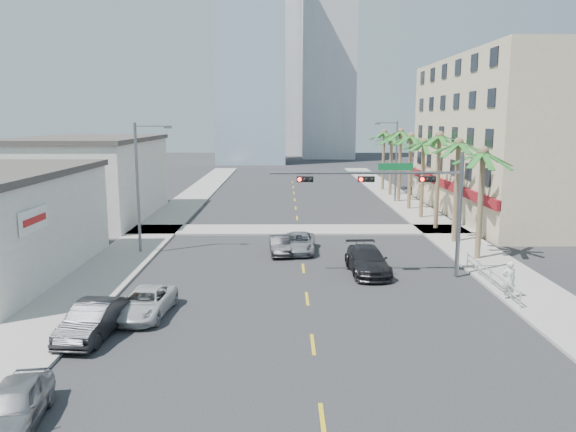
{
  "coord_description": "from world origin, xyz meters",
  "views": [
    {
      "loc": [
        -1.17,
        -24.06,
        9.28
      ],
      "look_at": [
        -0.97,
        9.08,
        3.5
      ],
      "focal_mm": 35.0,
      "sensor_mm": 36.0,
      "label": 1
    }
  ],
  "objects_px": {
    "car_parked_mid": "(93,320)",
    "traffic_signal_mast": "(405,193)",
    "car_parked_far": "(145,303)",
    "pedestrian": "(509,280)",
    "car_parked_near": "(14,405)",
    "car_lane_left": "(280,245)",
    "car_lane_right": "(367,261)",
    "car_lane_center": "(299,243)"
  },
  "relations": [
    {
      "from": "car_lane_center",
      "to": "traffic_signal_mast",
      "type": "bearing_deg",
      "value": -43.13
    },
    {
      "from": "car_parked_far",
      "to": "car_lane_left",
      "type": "relative_size",
      "value": 1.21
    },
    {
      "from": "car_parked_near",
      "to": "pedestrian",
      "type": "bearing_deg",
      "value": 23.13
    },
    {
      "from": "traffic_signal_mast",
      "to": "pedestrian",
      "type": "height_order",
      "value": "traffic_signal_mast"
    },
    {
      "from": "car_lane_left",
      "to": "pedestrian",
      "type": "bearing_deg",
      "value": -44.79
    },
    {
      "from": "car_lane_right",
      "to": "pedestrian",
      "type": "xyz_separation_m",
      "value": [
        6.46,
        -5.36,
        0.35
      ]
    },
    {
      "from": "car_parked_mid",
      "to": "traffic_signal_mast",
      "type": "bearing_deg",
      "value": 36.59
    },
    {
      "from": "car_lane_right",
      "to": "car_parked_near",
      "type": "bearing_deg",
      "value": -130.33
    },
    {
      "from": "car_parked_near",
      "to": "car_parked_mid",
      "type": "relative_size",
      "value": 0.88
    },
    {
      "from": "traffic_signal_mast",
      "to": "car_lane_right",
      "type": "distance_m",
      "value": 4.79
    },
    {
      "from": "traffic_signal_mast",
      "to": "car_parked_near",
      "type": "bearing_deg",
      "value": -133.19
    },
    {
      "from": "traffic_signal_mast",
      "to": "car_lane_right",
      "type": "bearing_deg",
      "value": 154.14
    },
    {
      "from": "car_parked_mid",
      "to": "car_lane_center",
      "type": "bearing_deg",
      "value": 64.97
    },
    {
      "from": "traffic_signal_mast",
      "to": "pedestrian",
      "type": "xyz_separation_m",
      "value": [
        4.52,
        -4.42,
        -3.93
      ]
    },
    {
      "from": "car_parked_near",
      "to": "car_lane_center",
      "type": "height_order",
      "value": "car_parked_near"
    },
    {
      "from": "car_parked_near",
      "to": "car_lane_left",
      "type": "xyz_separation_m",
      "value": [
        7.9,
        21.98,
        -0.07
      ]
    },
    {
      "from": "pedestrian",
      "to": "car_parked_mid",
      "type": "bearing_deg",
      "value": 9.7
    },
    {
      "from": "car_lane_right",
      "to": "car_lane_center",
      "type": "bearing_deg",
      "value": 123.49
    },
    {
      "from": "traffic_signal_mast",
      "to": "car_parked_mid",
      "type": "xyz_separation_m",
      "value": [
        -15.18,
        -9.07,
        -4.3
      ]
    },
    {
      "from": "car_lane_right",
      "to": "car_parked_far",
      "type": "bearing_deg",
      "value": -150.2
    },
    {
      "from": "car_parked_far",
      "to": "car_parked_near",
      "type": "bearing_deg",
      "value": -94.29
    },
    {
      "from": "car_parked_near",
      "to": "car_lane_center",
      "type": "xyz_separation_m",
      "value": [
        9.23,
        22.62,
        -0.03
      ]
    },
    {
      "from": "car_lane_center",
      "to": "car_lane_right",
      "type": "relative_size",
      "value": 0.88
    },
    {
      "from": "pedestrian",
      "to": "traffic_signal_mast",
      "type": "bearing_deg",
      "value": -47.99
    },
    {
      "from": "pedestrian",
      "to": "car_lane_left",
      "type": "bearing_deg",
      "value": -44.51
    },
    {
      "from": "car_parked_far",
      "to": "pedestrian",
      "type": "height_order",
      "value": "pedestrian"
    },
    {
      "from": "car_parked_near",
      "to": "car_parked_far",
      "type": "bearing_deg",
      "value": 72.96
    },
    {
      "from": "car_lane_center",
      "to": "car_parked_mid",
      "type": "bearing_deg",
      "value": -116.63
    },
    {
      "from": "car_lane_left",
      "to": "car_lane_center",
      "type": "relative_size",
      "value": 0.79
    },
    {
      "from": "car_parked_mid",
      "to": "car_parked_far",
      "type": "height_order",
      "value": "car_parked_mid"
    },
    {
      "from": "traffic_signal_mast",
      "to": "car_lane_right",
      "type": "xyz_separation_m",
      "value": [
        -1.94,
        0.94,
        -4.28
      ]
    },
    {
      "from": "car_parked_far",
      "to": "car_lane_center",
      "type": "distance_m",
      "value": 14.98
    },
    {
      "from": "car_parked_near",
      "to": "traffic_signal_mast",
      "type": "bearing_deg",
      "value": 39.12
    },
    {
      "from": "car_lane_center",
      "to": "car_lane_right",
      "type": "distance_m",
      "value": 6.81
    },
    {
      "from": "traffic_signal_mast",
      "to": "car_lane_left",
      "type": "height_order",
      "value": "traffic_signal_mast"
    },
    {
      "from": "car_lane_left",
      "to": "car_parked_mid",
      "type": "bearing_deg",
      "value": -121.83
    },
    {
      "from": "car_parked_far",
      "to": "car_lane_left",
      "type": "distance_m",
      "value": 13.78
    },
    {
      "from": "car_lane_left",
      "to": "traffic_signal_mast",
      "type": "bearing_deg",
      "value": -42.43
    },
    {
      "from": "traffic_signal_mast",
      "to": "car_parked_far",
      "type": "relative_size",
      "value": 2.42
    },
    {
      "from": "car_parked_mid",
      "to": "pedestrian",
      "type": "height_order",
      "value": "pedestrian"
    },
    {
      "from": "traffic_signal_mast",
      "to": "car_parked_far",
      "type": "distance_m",
      "value": 15.68
    },
    {
      "from": "car_parked_mid",
      "to": "car_parked_far",
      "type": "distance_m",
      "value": 3.08
    }
  ]
}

